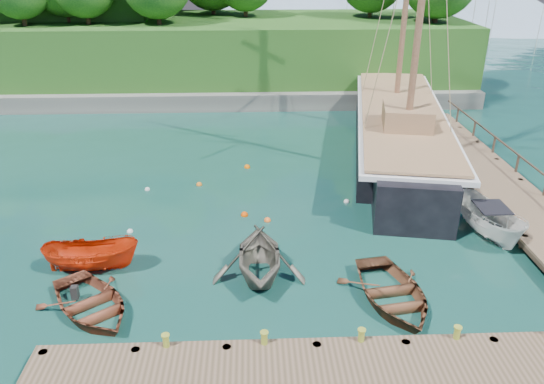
{
  "coord_description": "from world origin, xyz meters",
  "views": [
    {
      "loc": [
        -1.29,
        -17.92,
        11.73
      ],
      "look_at": [
        -0.44,
        2.94,
        2.0
      ],
      "focal_mm": 35.0,
      "sensor_mm": 36.0,
      "label": 1
    }
  ],
  "objects": [
    {
      "name": "bollard_1",
      "position": [
        -1.0,
        -5.1,
        0.0
      ],
      "size": [
        0.26,
        0.26,
        0.45
      ],
      "primitive_type": "cylinder",
      "color": "olive",
      "rests_on": "ground"
    },
    {
      "name": "rowboat_2",
      "position": [
        3.7,
        -2.33,
        0.0
      ],
      "size": [
        3.92,
        4.99,
        0.94
      ],
      "primitive_type": "imported",
      "rotation": [
        0.0,
        0.0,
        0.16
      ],
      "color": "#54321E",
      "rests_on": "ground"
    },
    {
      "name": "bollard_3",
      "position": [
        5.0,
        -5.1,
        0.0
      ],
      "size": [
        0.26,
        0.26,
        0.45
      ],
      "primitive_type": "cylinder",
      "color": "olive",
      "rests_on": "ground"
    },
    {
      "name": "mooring_buoy_6",
      "position": [
        -6.84,
        7.75,
        0.0
      ],
      "size": [
        0.27,
        0.27,
        0.27
      ],
      "primitive_type": "sphere",
      "color": "silver",
      "rests_on": "ground"
    },
    {
      "name": "mooring_buoy_0",
      "position": [
        -6.84,
        3.21,
        0.0
      ],
      "size": [
        0.28,
        0.28,
        0.28
      ],
      "primitive_type": "sphere",
      "color": "silver",
      "rests_on": "ground"
    },
    {
      "name": "mooring_buoy_3",
      "position": [
        3.44,
        5.86,
        0.0
      ],
      "size": [
        0.29,
        0.29,
        0.29
      ],
      "primitive_type": "sphere",
      "color": "white",
      "rests_on": "ground"
    },
    {
      "name": "schooner",
      "position": [
        7.84,
        12.95,
        1.16
      ],
      "size": [
        8.87,
        28.08,
        20.84
      ],
      "rotation": [
        0.0,
        0.0,
        -0.18
      ],
      "color": "black",
      "rests_on": "ground"
    },
    {
      "name": "rowboat_1",
      "position": [
        -1.08,
        -0.55,
        0.0
      ],
      "size": [
        3.65,
        4.23,
        2.23
      ],
      "primitive_type": "imported",
      "rotation": [
        0.0,
        0.0,
        0.0
      ],
      "color": "#5D594E",
      "rests_on": "ground"
    },
    {
      "name": "cabin_boat_white",
      "position": [
        9.12,
        2.25,
        0.0
      ],
      "size": [
        2.48,
        4.63,
        1.7
      ],
      "primitive_type": "imported",
      "rotation": [
        0.0,
        0.0,
        0.2
      ],
      "color": "silver",
      "rests_on": "ground"
    },
    {
      "name": "rowboat_0",
      "position": [
        -7.02,
        -2.51,
        0.0
      ],
      "size": [
        5.0,
        5.21,
        0.88
      ],
      "primitive_type": "imported",
      "rotation": [
        0.0,
        0.0,
        0.66
      ],
      "color": "brown",
      "rests_on": "ground"
    },
    {
      "name": "dock_east",
      "position": [
        11.5,
        7.0,
        0.43
      ],
      "size": [
        3.2,
        24.0,
        1.1
      ],
      "color": "#4C3D2B",
      "rests_on": "ground"
    },
    {
      "name": "motorboat_orange",
      "position": [
        -7.68,
        0.18,
        0.0
      ],
      "size": [
        3.81,
        1.47,
        1.46
      ],
      "primitive_type": "imported",
      "rotation": [
        0.0,
        0.0,
        1.58
      ],
      "color": "red",
      "rests_on": "ground"
    },
    {
      "name": "bollard_0",
      "position": [
        -4.0,
        -5.1,
        0.0
      ],
      "size": [
        0.26,
        0.26,
        0.45
      ],
      "primitive_type": "cylinder",
      "color": "olive",
      "rests_on": "ground"
    },
    {
      "name": "mooring_buoy_2",
      "position": [
        -0.61,
        4.03,
        0.0
      ],
      "size": [
        0.32,
        0.32,
        0.32
      ],
      "primitive_type": "sphere",
      "color": "orange",
      "rests_on": "ground"
    },
    {
      "name": "headland",
      "position": [
        -12.88,
        31.36,
        5.54
      ],
      "size": [
        51.0,
        19.31,
        12.9
      ],
      "color": "#474744",
      "rests_on": "ground"
    },
    {
      "name": "mooring_buoy_1",
      "position": [
        -1.69,
        4.62,
        0.0
      ],
      "size": [
        0.35,
        0.35,
        0.35
      ],
      "primitive_type": "sphere",
      "color": "#CF3F00",
      "rests_on": "ground"
    },
    {
      "name": "dock_near",
      "position": [
        2.0,
        -6.5,
        0.43
      ],
      "size": [
        20.0,
        3.2,
        1.1
      ],
      "color": "#4C3D2B",
      "rests_on": "ground"
    },
    {
      "name": "mooring_buoy_4",
      "position": [
        -4.15,
        8.27,
        0.0
      ],
      "size": [
        0.32,
        0.32,
        0.32
      ],
      "primitive_type": "sphere",
      "color": "orange",
      "rests_on": "ground"
    },
    {
      "name": "mooring_buoy_5",
      "position": [
        -1.57,
        10.65,
        0.0
      ],
      "size": [
        0.35,
        0.35,
        0.35
      ],
      "primitive_type": "sphere",
      "color": "#E15F00",
      "rests_on": "ground"
    },
    {
      "name": "ground",
      "position": [
        0.0,
        0.0,
        0.0
      ],
      "size": [
        160.0,
        160.0,
        0.0
      ],
      "primitive_type": "plane",
      "color": "#103930",
      "rests_on": "ground"
    },
    {
      "name": "bollard_2",
      "position": [
        2.0,
        -5.1,
        0.0
      ],
      "size": [
        0.26,
        0.26,
        0.45
      ],
      "primitive_type": "cylinder",
      "color": "olive",
      "rests_on": "ground"
    }
  ]
}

